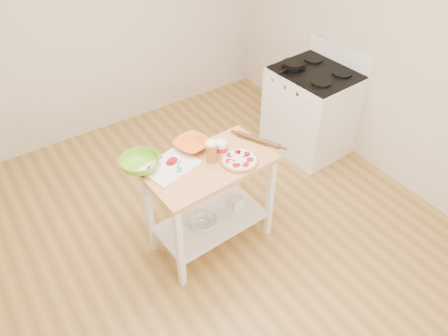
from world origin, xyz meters
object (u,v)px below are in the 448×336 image
pizza (239,160)px  shelf_bin (236,202)px  skillet (293,65)px  green_bowl (140,164)px  prep_island (210,188)px  yogurt_tub (221,148)px  spatula (179,166)px  cutting_board (170,166)px  orange_bowl (192,144)px  gas_stove (311,110)px  beer_pint (211,151)px  shelf_glass_bowl (203,222)px  rolling_pin (258,140)px  knife (149,169)px

pizza → shelf_bin: (0.07, 0.13, -0.60)m
skillet → green_bowl: bearing=178.5°
prep_island → pizza: bearing=-27.5°
prep_island → yogurt_tub: 0.36m
spatula → green_bowl: green_bowl is taller
skillet → prep_island: bearing=-169.3°
green_bowl → cutting_board: bearing=-28.7°
orange_bowl → green_bowl: size_ratio=0.89×
spatula → yogurt_tub: 0.37m
yogurt_tub → cutting_board: bearing=167.4°
gas_stove → beer_pint: bearing=-164.8°
yogurt_tub → shelf_glass_bowl: 0.70m
prep_island → rolling_pin: 0.56m
yogurt_tub → shelf_bin: (0.13, -0.03, -0.65)m
pizza → knife: 0.69m
shelf_glass_bowl → orange_bowl: bearing=72.8°
skillet → green_bowl: (-1.99, -0.53, -0.03)m
beer_pint → rolling_pin: bearing=-2.3°
prep_island → beer_pint: beer_pint is taller
cutting_board → orange_bowl: 0.29m
gas_stove → spatula: (-1.90, -0.50, 0.44)m
spatula → shelf_glass_bowl: bearing=-80.3°
shelf_glass_bowl → pizza: bearing=-18.4°
beer_pint → shelf_glass_bowl: (-0.12, -0.04, -0.69)m
spatula → rolling_pin: rolling_pin is taller
skillet → orange_bowl: (-1.53, -0.54, -0.04)m
cutting_board → shelf_glass_bowl: (0.19, -0.15, -0.61)m
skillet → rolling_pin: (-1.04, -0.77, -0.05)m
prep_island → orange_bowl: size_ratio=3.83×
skillet → spatula: 1.88m
skillet → knife: skillet is taller
pizza → shelf_glass_bowl: pizza is taller
prep_island → skillet: (1.52, 0.78, 0.34)m
beer_pint → shelf_bin: size_ratio=1.60×
beer_pint → rolling_pin: 0.45m
spatula → green_bowl: bearing=101.3°
shelf_bin → green_bowl: bearing=162.8°
orange_bowl → beer_pint: beer_pint is taller
rolling_pin → beer_pint: bearing=177.7°
pizza → cutting_board: pizza is taller
spatula → shelf_bin: spatula is taller
rolling_pin → shelf_glass_bowl: size_ratio=1.60×
pizza → cutting_board: (-0.48, 0.25, -0.01)m
cutting_board → green_bowl: green_bowl is taller
knife → shelf_glass_bowl: size_ratio=1.03×
green_bowl → rolling_pin: bearing=-14.2°
cutting_board → orange_bowl: orange_bowl is taller
skillet → beer_pint: beer_pint is taller
rolling_pin → shelf_bin: (-0.20, 0.01, -0.61)m
skillet → cutting_board: (-1.79, -0.64, -0.07)m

